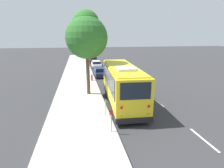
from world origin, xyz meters
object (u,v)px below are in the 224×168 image
Objects in this scene: shuttle_bus at (122,82)px; sign_post_near at (111,121)px; parked_sedan_navy at (100,72)px; sign_post_far at (106,108)px; parked_sedan_maroon at (93,60)px; street_tree at (87,35)px; parked_sedan_white at (96,64)px; fire_hydrant at (92,77)px.

shuttle_bus reaches higher than sign_post_near.
parked_sedan_navy is 13.84m from sign_post_far.
parked_sedan_navy is at bearing 6.77° from shuttle_bus.
parked_sedan_maroon is at bearing -1.49° from parked_sedan_navy.
shuttle_bus is at bearing -177.06° from parked_sedan_navy.
street_tree is (2.54, 2.78, 3.98)m from shuttle_bus.
shuttle_bus is 10.91m from parked_sedan_navy.
parked_sedan_navy is 13.92m from parked_sedan_maroon.
sign_post_near is at bearing -173.39° from street_tree.
parked_sedan_maroon is 29.89m from sign_post_near.
parked_sedan_white is 3.74× the size of sign_post_far.
shuttle_bus is at bearing -32.66° from sign_post_far.
sign_post_near reaches higher than sign_post_far.
street_tree reaches higher than sign_post_far.
parked_sedan_navy is at bearing -4.58° from sign_post_near.
parked_sedan_maroon is (13.92, -0.28, 0.03)m from parked_sedan_navy.
fire_hydrant is (-17.01, 1.70, -0.06)m from parked_sedan_maroon.
sign_post_near is at bearing 175.08° from parked_sedan_navy.
sign_post_near is (-23.30, 1.50, 0.29)m from parked_sedan_white.
shuttle_bus is 11.76× the size of fire_hydrant.
street_tree is (-15.65, 2.38, 5.22)m from parked_sedan_white.
parked_sedan_maroon is at bearing 4.28° from shuttle_bus.
parked_sedan_white is 1.08× the size of parked_sedan_maroon.
street_tree reaches higher than parked_sedan_white.
sign_post_near is at bearing 163.12° from shuttle_bus.
parked_sedan_navy is 5.26× the size of fire_hydrant.
parked_sedan_white is at bearing -178.61° from parked_sedan_maroon.
parked_sedan_navy reaches higher than fire_hydrant.
sign_post_far is at bearing 176.33° from parked_sedan_white.
shuttle_bus is 7.61× the size of sign_post_far.
sign_post_far is (-2.96, 1.90, -1.06)m from shuttle_bus.
parked_sedan_navy is 3.41× the size of sign_post_far.
street_tree is at bearing 6.61° from sign_post_near.
shuttle_bus reaches higher than fire_hydrant.
parked_sedan_white is 16.67m from street_tree.
parked_sedan_maroon is at bearing -5.71° from fire_hydrant.
sign_post_far is 10.69m from fire_hydrant.
sign_post_far reaches higher than parked_sedan_maroon.
fire_hydrant is (5.19, -0.74, -5.26)m from street_tree.
sign_post_near is (-7.64, -0.89, -4.93)m from street_tree.
sign_post_near reaches higher than parked_sedan_white.
sign_post_far is at bearing 178.68° from parked_sedan_maroon.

